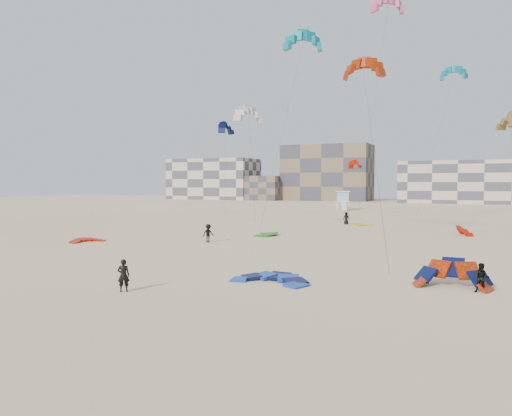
% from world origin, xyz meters
% --- Properties ---
extents(ground, '(320.00, 320.00, 0.00)m').
position_xyz_m(ground, '(0.00, 0.00, 0.00)').
color(ground, beige).
rests_on(ground, ground).
extents(kite_ground_blue, '(4.79, 5.00, 1.17)m').
position_xyz_m(kite_ground_blue, '(3.48, 2.81, 0.00)').
color(kite_ground_blue, blue).
rests_on(kite_ground_blue, ground).
extents(kite_ground_orange, '(4.34, 4.34, 4.28)m').
position_xyz_m(kite_ground_orange, '(13.54, 5.51, 0.00)').
color(kite_ground_orange, red).
rests_on(kite_ground_orange, ground).
extents(kite_ground_red, '(4.52, 4.42, 1.06)m').
position_xyz_m(kite_ground_red, '(-21.09, 14.00, 0.00)').
color(kite_ground_red, '#BE0C00').
rests_on(kite_ground_red, ground).
extents(kite_ground_green, '(4.58, 4.39, 1.20)m').
position_xyz_m(kite_ground_green, '(-7.00, 26.99, 0.00)').
color(kite_ground_green, '#21891F').
rests_on(kite_ground_green, ground).
extents(kite_ground_red_far, '(3.67, 3.60, 3.00)m').
position_xyz_m(kite_ground_red_far, '(13.59, 36.03, 0.00)').
color(kite_ground_red_far, '#BE0C00').
rests_on(kite_ground_red_far, ground).
extents(kite_ground_yellow, '(3.91, 3.92, 0.81)m').
position_xyz_m(kite_ground_yellow, '(0.53, 43.67, 0.00)').
color(kite_ground_yellow, yellow).
rests_on(kite_ground_yellow, ground).
extents(kitesurfer_main, '(0.79, 0.72, 1.81)m').
position_xyz_m(kitesurfer_main, '(-2.95, -2.92, 0.90)').
color(kitesurfer_main, black).
rests_on(kitesurfer_main, ground).
extents(kitesurfer_b, '(0.85, 0.69, 1.64)m').
position_xyz_m(kitesurfer_b, '(15.08, 4.65, 0.82)').
color(kitesurfer_b, black).
rests_on(kitesurfer_b, ground).
extents(kitesurfer_c, '(1.20, 1.36, 1.83)m').
position_xyz_m(kitesurfer_c, '(-9.73, 18.64, 0.91)').
color(kitesurfer_c, black).
rests_on(kitesurfer_c, ground).
extents(kitesurfer_e, '(1.02, 0.85, 1.78)m').
position_xyz_m(kitesurfer_e, '(-2.10, 44.90, 0.89)').
color(kitesurfer_e, black).
rests_on(kitesurfer_e, ground).
extents(kite_fly_teal_a, '(6.32, 5.00, 19.96)m').
position_xyz_m(kite_fly_teal_a, '(-1.27, 22.91, 19.81)').
color(kite_fly_teal_a, '#0E8A99').
rests_on(kite_fly_teal_a, ground).
extents(kite_fly_orange, '(8.25, 24.03, 17.55)m').
position_xyz_m(kite_fly_orange, '(4.30, 24.79, 17.01)').
color(kite_fly_orange, red).
rests_on(kite_fly_orange, ground).
extents(kite_fly_grey, '(5.25, 5.27, 14.61)m').
position_xyz_m(kite_fly_grey, '(-11.50, 32.16, 14.27)').
color(kite_fly_grey, white).
rests_on(kite_fly_grey, ground).
extents(kite_fly_pink, '(8.25, 11.81, 28.30)m').
position_xyz_m(kite_fly_pink, '(4.14, 39.90, 28.03)').
color(kite_fly_pink, '#D44687').
rests_on(kite_fly_pink, ground).
extents(kite_fly_olive, '(4.76, 10.88, 13.04)m').
position_xyz_m(kite_fly_olive, '(17.78, 36.10, 12.54)').
color(kite_fly_olive, brown).
rests_on(kite_fly_olive, ground).
extents(kite_fly_navy, '(3.74, 3.64, 14.75)m').
position_xyz_m(kite_fly_navy, '(-21.55, 45.38, 14.34)').
color(kite_fly_navy, '#080E40').
rests_on(kite_fly_navy, ground).
extents(kite_fly_teal_b, '(6.60, 9.90, 23.32)m').
position_xyz_m(kite_fly_teal_b, '(10.98, 61.16, 23.15)').
color(kite_fly_teal_b, '#0E8A99').
rests_on(kite_fly_teal_b, ground).
extents(kite_fly_red, '(4.12, 4.13, 9.05)m').
position_xyz_m(kite_fly_red, '(-4.75, 61.76, 8.95)').
color(kite_fly_red, '#BE0C00').
rests_on(kite_fly_red, ground).
extents(lifeguard_tower_far, '(3.71, 6.05, 4.09)m').
position_xyz_m(lifeguard_tower_far, '(-11.47, 80.32, 2.03)').
color(lifeguard_tower_far, white).
rests_on(lifeguard_tower_far, ground).
extents(condo_west_a, '(30.00, 15.00, 14.00)m').
position_xyz_m(condo_west_a, '(-70.00, 130.00, 7.00)').
color(condo_west_a, beige).
rests_on(condo_west_a, ground).
extents(condo_west_b, '(28.00, 14.00, 18.00)m').
position_xyz_m(condo_west_b, '(-30.00, 134.00, 9.00)').
color(condo_west_b, brown).
rests_on(condo_west_b, ground).
extents(condo_mid, '(32.00, 16.00, 12.00)m').
position_xyz_m(condo_mid, '(10.00, 130.00, 6.00)').
color(condo_mid, beige).
rests_on(condo_mid, ground).
extents(condo_fill_left, '(12.00, 10.00, 8.00)m').
position_xyz_m(condo_fill_left, '(-50.00, 128.00, 4.00)').
color(condo_fill_left, brown).
rests_on(condo_fill_left, ground).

